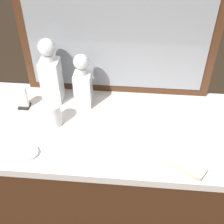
{
  "coord_description": "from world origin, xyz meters",
  "views": [
    {
      "loc": [
        0.08,
        -0.95,
        1.81
      ],
      "look_at": [
        0.0,
        0.0,
        1.01
      ],
      "focal_mm": 47.38,
      "sensor_mm": 36.0,
      "label": 1
    }
  ],
  "objects_px": {
    "crystal_tumbler_rear": "(53,115)",
    "porcelain_dish": "(29,153)",
    "crystal_decanter_center": "(83,86)",
    "crystal_decanter_far_right": "(51,77)",
    "napkin_holder": "(23,99)",
    "silver_brush_rear": "(186,166)"
  },
  "relations": [
    {
      "from": "porcelain_dish",
      "to": "silver_brush_rear",
      "type": "bearing_deg",
      "value": -1.53
    },
    {
      "from": "porcelain_dish",
      "to": "crystal_tumbler_rear",
      "type": "bearing_deg",
      "value": 73.07
    },
    {
      "from": "napkin_holder",
      "to": "porcelain_dish",
      "type": "bearing_deg",
      "value": -68.61
    },
    {
      "from": "crystal_decanter_far_right",
      "to": "silver_brush_rear",
      "type": "relative_size",
      "value": 2.07
    },
    {
      "from": "crystal_decanter_center",
      "to": "porcelain_dish",
      "type": "height_order",
      "value": "crystal_decanter_center"
    },
    {
      "from": "crystal_decanter_center",
      "to": "napkin_holder",
      "type": "xyz_separation_m",
      "value": [
        -0.28,
        -0.05,
        -0.06
      ]
    },
    {
      "from": "crystal_decanter_center",
      "to": "crystal_tumbler_rear",
      "type": "relative_size",
      "value": 2.51
    },
    {
      "from": "crystal_decanter_far_right",
      "to": "napkin_holder",
      "type": "distance_m",
      "value": 0.17
    },
    {
      "from": "crystal_decanter_center",
      "to": "porcelain_dish",
      "type": "xyz_separation_m",
      "value": [
        -0.17,
        -0.33,
        -0.1
      ]
    },
    {
      "from": "silver_brush_rear",
      "to": "napkin_holder",
      "type": "distance_m",
      "value": 0.78
    },
    {
      "from": "crystal_tumbler_rear",
      "to": "silver_brush_rear",
      "type": "bearing_deg",
      "value": -20.04
    },
    {
      "from": "crystal_decanter_far_right",
      "to": "crystal_decanter_center",
      "type": "distance_m",
      "value": 0.15
    },
    {
      "from": "crystal_decanter_far_right",
      "to": "crystal_tumbler_rear",
      "type": "distance_m",
      "value": 0.19
    },
    {
      "from": "crystal_decanter_center",
      "to": "silver_brush_rear",
      "type": "bearing_deg",
      "value": -38.34
    },
    {
      "from": "crystal_tumbler_rear",
      "to": "napkin_holder",
      "type": "xyz_separation_m",
      "value": [
        -0.17,
        0.1,
        -0.0
      ]
    },
    {
      "from": "crystal_decanter_center",
      "to": "napkin_holder",
      "type": "height_order",
      "value": "crystal_decanter_center"
    },
    {
      "from": "crystal_tumbler_rear",
      "to": "napkin_holder",
      "type": "bearing_deg",
      "value": 148.85
    },
    {
      "from": "crystal_decanter_center",
      "to": "crystal_decanter_far_right",
      "type": "bearing_deg",
      "value": 171.86
    },
    {
      "from": "silver_brush_rear",
      "to": "porcelain_dish",
      "type": "distance_m",
      "value": 0.61
    },
    {
      "from": "crystal_tumbler_rear",
      "to": "crystal_decanter_far_right",
      "type": "bearing_deg",
      "value": 103.39
    },
    {
      "from": "crystal_tumbler_rear",
      "to": "porcelain_dish",
      "type": "xyz_separation_m",
      "value": [
        -0.06,
        -0.19,
        -0.04
      ]
    },
    {
      "from": "crystal_decanter_center",
      "to": "porcelain_dish",
      "type": "distance_m",
      "value": 0.39
    }
  ]
}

